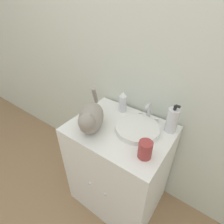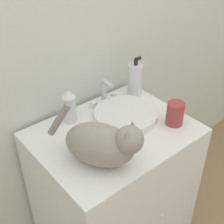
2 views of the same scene
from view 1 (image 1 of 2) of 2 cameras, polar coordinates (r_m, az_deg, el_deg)
name	(u,v)px [view 1 (image 1 of 2)]	position (r m, az deg, el deg)	size (l,w,h in m)	color
ground_plane	(100,219)	(1.76, -3.93, -31.42)	(8.00, 8.00, 0.00)	#997551
wall_back	(148,56)	(1.26, 11.52, 17.62)	(6.00, 0.05, 2.50)	silver
vanity_cabinet	(119,166)	(1.51, 2.21, -17.35)	(0.70, 0.56, 0.83)	white
sink_basin	(137,129)	(1.19, 8.24, -5.36)	(0.30, 0.30, 0.04)	white
faucet	(148,113)	(1.29, 11.76, -0.33)	(0.16, 0.08, 0.14)	silver
cat	(91,118)	(1.16, -6.97, -1.85)	(0.28, 0.37, 0.25)	gray
soap_bottle	(172,120)	(1.21, 19.04, -2.56)	(0.08, 0.08, 0.21)	silver
spray_bottle	(123,102)	(1.35, 3.54, 3.29)	(0.06, 0.06, 0.17)	silver
cup	(145,150)	(1.01, 10.77, -11.97)	(0.08, 0.08, 0.11)	#9E3838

